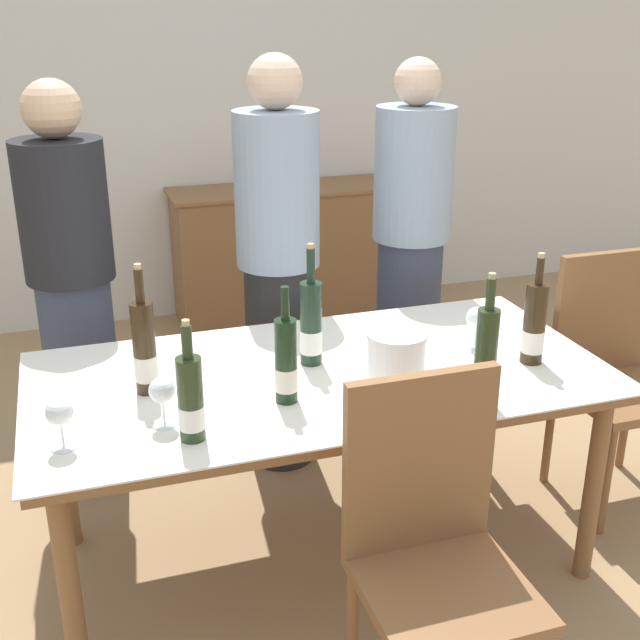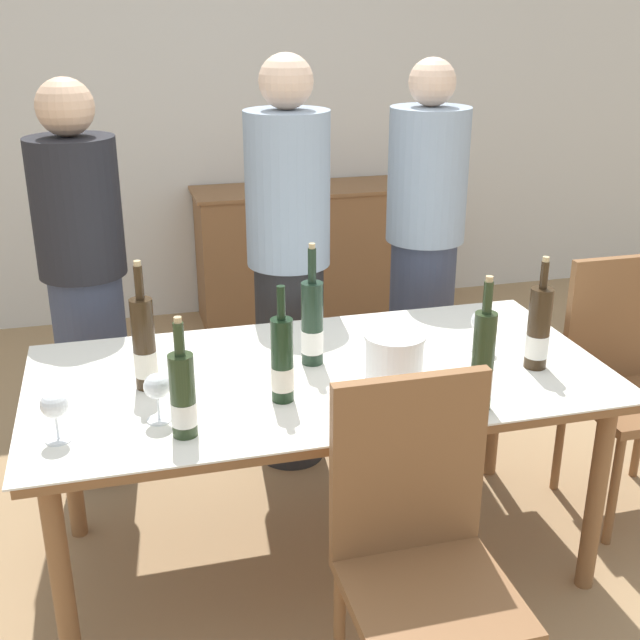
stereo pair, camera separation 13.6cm
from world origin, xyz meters
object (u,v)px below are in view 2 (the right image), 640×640
object	(u,v)px
chair_near_front	(419,541)
person_host	(86,291)
dining_table	(320,390)
wine_bottle_5	(538,330)
wine_bottle_3	(312,325)
wine_glass_1	(157,388)
wine_glass_2	(408,335)
wine_glass_3	(54,407)
person_guest_right	(424,259)
wine_bottle_2	(144,346)
person_guest_left	(289,271)
wine_glass_0	(482,323)
wine_bottle_1	(483,363)
wine_bottle_4	(282,362)
chair_right_end	(626,370)
wine_bottle_0	(183,396)
sideboard_cabinet	(312,253)

from	to	relation	value
chair_near_front	person_host	distance (m)	1.71
dining_table	wine_bottle_5	xyz separation A→B (m)	(0.69, -0.14, 0.20)
wine_bottle_3	wine_glass_1	size ratio (longest dim) A/B	2.79
wine_glass_2	wine_glass_3	bearing A→B (deg)	-168.72
person_host	person_guest_right	size ratio (longest dim) A/B	0.97
dining_table	wine_glass_2	xyz separation A→B (m)	(0.29, -0.03, 0.17)
wine_bottle_2	dining_table	bearing A→B (deg)	-3.00
person_guest_left	wine_glass_1	bearing A→B (deg)	-122.56
wine_glass_1	wine_glass_2	distance (m)	0.83
dining_table	wine_glass_0	world-z (taller)	wine_glass_0
wine_bottle_1	person_guest_left	distance (m)	1.13
wine_bottle_1	person_guest_left	size ratio (longest dim) A/B	0.24
person_guest_right	wine_bottle_1	bearing A→B (deg)	-103.50
wine_bottle_4	wine_glass_1	bearing A→B (deg)	-174.10
wine_bottle_3	chair_right_end	world-z (taller)	wine_bottle_3
wine_bottle_0	wine_glass_0	bearing A→B (deg)	17.59
wine_bottle_5	person_host	xyz separation A→B (m)	(-1.42, 0.93, -0.06)
wine_bottle_0	wine_bottle_2	world-z (taller)	wine_bottle_2
wine_glass_1	sideboard_cabinet	bearing A→B (deg)	66.71
wine_bottle_1	wine_glass_0	world-z (taller)	wine_bottle_1
sideboard_cabinet	dining_table	world-z (taller)	sideboard_cabinet
wine_bottle_2	wine_bottle_0	bearing A→B (deg)	-75.86
wine_glass_2	chair_near_front	bearing A→B (deg)	-107.12
wine_bottle_0	wine_glass_1	bearing A→B (deg)	122.73
wine_bottle_3	person_host	xyz separation A→B (m)	(-0.73, 0.72, -0.06)
wine_bottle_3	wine_glass_2	bearing A→B (deg)	-18.94
wine_glass_0	person_host	xyz separation A→B (m)	(-1.31, 0.76, -0.03)
chair_near_front	person_guest_right	world-z (taller)	person_guest_right
sideboard_cabinet	wine_bottle_0	world-z (taller)	wine_bottle_0
sideboard_cabinet	person_guest_left	distance (m)	1.76
wine_bottle_0	sideboard_cabinet	bearing A→B (deg)	68.68
chair_right_end	person_host	xyz separation A→B (m)	(-1.95, 0.70, 0.25)
wine_glass_0	chair_right_end	distance (m)	0.71
wine_bottle_0	wine_bottle_3	distance (m)	0.59
wine_bottle_4	wine_glass_1	size ratio (longest dim) A/B	2.46
dining_table	wine_glass_1	xyz separation A→B (m)	(-0.53, -0.20, 0.17)
chair_right_end	person_host	world-z (taller)	person_host
wine_bottle_0	wine_bottle_4	xyz separation A→B (m)	(0.31, 0.14, 0.01)
wine_glass_1	chair_near_front	xyz separation A→B (m)	(0.61, -0.48, -0.29)
wine_glass_3	person_guest_left	xyz separation A→B (m)	(0.86, 0.96, 0.01)
wine_bottle_1	wine_bottle_3	xyz separation A→B (m)	(-0.40, 0.43, -0.01)
wine_bottle_5	chair_right_end	size ratio (longest dim) A/B	0.39
wine_bottle_1	chair_near_front	xyz separation A→B (m)	(-0.31, -0.33, -0.33)
wine_glass_1	chair_right_end	xyz separation A→B (m)	(1.75, 0.29, -0.28)
chair_near_front	person_guest_left	size ratio (longest dim) A/B	0.58
sideboard_cabinet	wine_bottle_5	bearing A→B (deg)	-87.20
sideboard_cabinet	wine_bottle_1	size ratio (longest dim) A/B	3.53
wine_bottle_0	wine_bottle_2	bearing A→B (deg)	104.14
person_host	chair_near_front	bearing A→B (deg)	-61.03
chair_near_front	wine_bottle_4	bearing A→B (deg)	115.07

